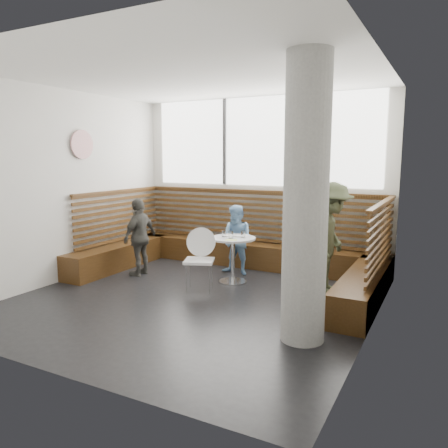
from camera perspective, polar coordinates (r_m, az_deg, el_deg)
The scene contains 15 objects.
room at distance 6.21m, azimuth -4.26°, elevation 4.25°, with size 5.00×5.00×3.20m.
booth at distance 7.93m, azimuth 2.59°, elevation -3.48°, with size 5.00×2.50×1.44m.
concrete_column at distance 4.89m, azimuth 10.63°, elevation 2.88°, with size 0.50×0.50×3.20m, color gray.
wall_art at distance 8.05m, azimuth -18.06°, elevation 9.85°, with size 0.50×0.50×0.03m, color white.
cafe_table at distance 7.27m, azimuth 1.18°, elevation -3.44°, with size 0.75×0.75×0.77m.
cafe_chair at distance 6.90m, azimuth -2.94°, elevation -3.93°, with size 0.47×0.46×0.97m.
adult_man at distance 6.87m, azimuth 13.79°, elevation -1.81°, with size 1.11×0.64×1.72m, color #4A5337.
child_back at distance 7.78m, azimuth 1.78°, elevation -2.10°, with size 0.60×0.47×1.24m, color #7CABD8.
child_left at distance 7.87m, azimuth -10.93°, elevation -1.68°, with size 0.80×0.33×1.37m, color #484741.
plate_near at distance 7.34m, azimuth 0.64°, elevation -1.53°, with size 0.20×0.20×0.01m, color white.
plate_far at distance 7.33m, azimuth 2.00°, elevation -1.56°, with size 0.20×0.20×0.01m, color white.
glass_left at distance 7.26m, azimuth -0.02°, elevation -1.30°, with size 0.06×0.06×0.10m, color white.
glass_mid at distance 7.13m, azimuth 0.90°, elevation -1.41°, with size 0.08×0.08×0.12m, color white.
glass_right at distance 7.18m, azimuth 2.51°, elevation -1.35°, with size 0.07×0.07×0.12m, color white.
menu_card at distance 7.00m, azimuth 0.93°, elevation -2.09°, with size 0.18×0.13×0.00m, color #A5C64C.
Camera 1 is at (3.26, -5.26, 2.09)m, focal length 35.00 mm.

